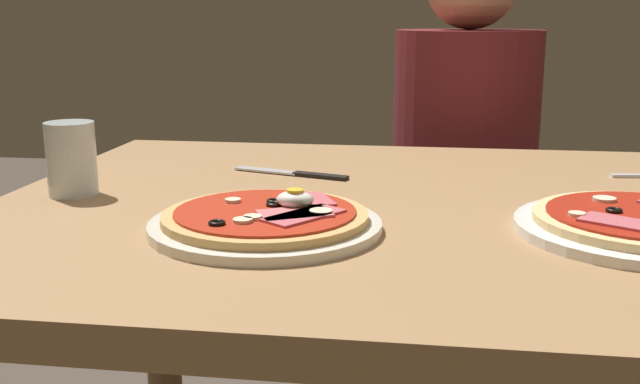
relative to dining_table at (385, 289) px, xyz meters
name	(u,v)px	position (x,y,z in m)	size (l,w,h in m)	color
dining_table	(385,289)	(0.00, 0.00, 0.00)	(1.07, 0.89, 0.77)	#9E754C
pizza_foreground	(267,221)	(-0.13, -0.16, 0.14)	(0.27, 0.27, 0.05)	silver
water_glass_near	(72,164)	(-0.44, -0.02, 0.17)	(0.07, 0.07, 0.10)	silver
knife	(298,174)	(-0.15, 0.15, 0.13)	(0.19, 0.08, 0.01)	silver
diner_person	(461,217)	(0.13, 0.71, -0.08)	(0.32, 0.32, 1.18)	black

